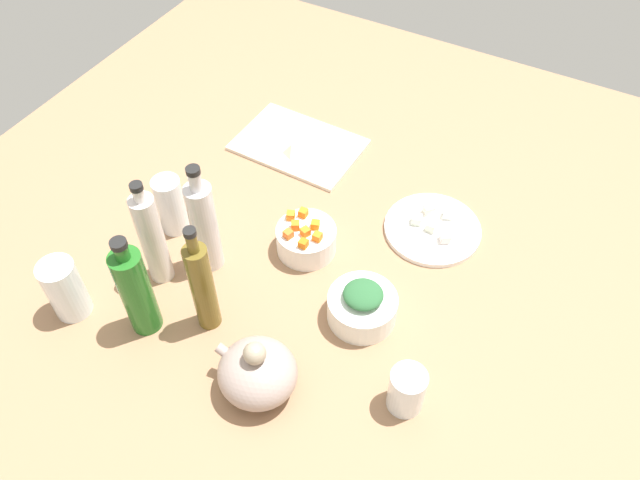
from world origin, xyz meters
The scene contains 32 objects.
tabletop centered at (0.00, 0.00, 1.50)cm, with size 190.00×190.00×3.00cm, color #997150.
cutting_board centered at (22.77, -29.65, 3.50)cm, with size 31.71×21.69×1.00cm, color silver.
plate_tofu centered at (-19.45, -18.89, 3.60)cm, with size 22.38×22.38×1.20cm, color white.
bowl_greens centered at (-15.62, 10.50, 6.17)cm, with size 14.35×14.35×6.33cm, color white.
bowl_carrots centered at (3.51, -0.10, 6.19)cm, with size 13.44×13.44×6.38cm, color white.
teapot centered at (-5.64, 34.35, 8.54)cm, with size 16.66×14.70×14.43cm.
bottle_0 centered at (11.40, 26.50, 15.05)cm, with size 4.77×4.77×28.22cm.
bottle_1 centered at (27.53, 21.61, 15.18)cm, with size 5.16×5.16×27.50cm.
bottle_2 centered at (22.33, 33.28, 14.32)cm, with size 6.27×6.27×25.90cm.
bottle_3 centered at (20.23, 13.49, 15.09)cm, with size 5.74×5.74×28.26cm.
drinking_glass_0 centered at (37.99, 37.87, 10.10)cm, with size 7.48×7.48×14.20cm, color white.
drinking_glass_1 centered at (-31.31, 24.04, 7.99)cm, with size 6.86×6.86×9.97cm, color white.
drinking_glass_2 centered at (33.54, 8.91, 10.37)cm, with size 6.36×6.36×14.73cm, color white.
carrot_cube_0 centered at (6.20, -3.51, 10.28)cm, with size 1.80×1.80×1.80cm, color orange.
carrot_cube_1 centered at (2.11, -1.66, 10.28)cm, with size 1.80×1.80×1.80cm, color orange.
carrot_cube_2 centered at (5.92, 3.54, 10.28)cm, with size 1.80×1.80×1.80cm, color orange.
carrot_cube_3 centered at (-0.05, 1.15, 10.28)cm, with size 1.80×1.80×1.80cm, color orange.
carrot_cube_4 centered at (3.00, 1.19, 10.28)cm, with size 1.80×1.80×1.80cm, color orange.
carrot_cube_5 centered at (5.84, 0.61, 10.28)cm, with size 1.80×1.80×1.80cm, color orange.
carrot_cube_6 centered at (1.70, 4.32, 10.28)cm, with size 1.80×1.80×1.80cm, color orange.
carrot_cube_7 centered at (8.24, -1.46, 10.28)cm, with size 1.80×1.80×1.80cm, color orange.
chopped_greens_mound centered at (-15.62, 10.50, 10.80)cm, with size 8.19×7.96×2.93cm, color #2B6034.
tofu_cube_0 centered at (-15.51, -18.34, 5.30)cm, with size 2.20×2.20×2.20cm, color white.
tofu_cube_1 centered at (-21.15, -23.55, 5.30)cm, with size 2.20×2.20×2.20cm, color white.
tofu_cube_2 centered at (-23.37, -16.31, 5.30)cm, with size 2.20×2.20×2.20cm, color white.
tofu_cube_3 centered at (-16.70, -22.67, 5.30)cm, with size 2.20×2.20×2.20cm, color #F0E2CE.
tofu_cube_4 centered at (-19.33, -17.97, 5.30)cm, with size 2.20×2.20×2.20cm, color silver.
dumpling_0 centered at (22.43, -25.44, 5.49)cm, with size 4.16×3.54×2.98cm, color beige.
dumpling_1 centered at (33.07, -30.59, 5.26)cm, with size 5.61×5.46×2.51cm, color beige.
dumpling_2 centered at (16.80, -32.08, 5.20)cm, with size 4.11×4.07×2.41cm, color beige.
dumpling_3 centered at (27.50, -31.54, 5.10)cm, with size 5.00×4.88×2.21cm, color beige.
dumpling_4 centered at (13.84, -26.90, 5.09)cm, with size 4.82×4.48×2.18cm, color beige.
Camera 1 is at (-43.70, 79.37, 113.27)cm, focal length 35.51 mm.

